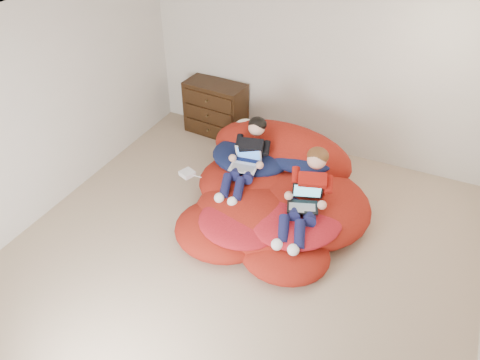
% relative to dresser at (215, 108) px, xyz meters
% --- Properties ---
extents(room_shell, '(5.10, 5.10, 2.77)m').
position_rel_dresser_xyz_m(room_shell, '(1.49, -2.25, -0.19)').
color(room_shell, tan).
rests_on(room_shell, ground).
extents(dresser, '(0.95, 0.55, 0.82)m').
position_rel_dresser_xyz_m(dresser, '(0.00, 0.00, 0.00)').
color(dresser, black).
rests_on(dresser, ground).
extents(beanbag_pile, '(2.32, 2.34, 0.91)m').
position_rel_dresser_xyz_m(beanbag_pile, '(1.54, -1.41, -0.15)').
color(beanbag_pile, '#A41F12').
rests_on(beanbag_pile, ground).
extents(cream_pillow, '(0.42, 0.26, 0.26)m').
position_rel_dresser_xyz_m(cream_pillow, '(0.86, -0.67, 0.21)').
color(cream_pillow, '#EDE5CE').
rests_on(cream_pillow, beanbag_pile).
extents(older_boy, '(0.38, 1.06, 0.69)m').
position_rel_dresser_xyz_m(older_boy, '(1.15, -1.33, 0.27)').
color(older_boy, black).
rests_on(older_boy, beanbag_pile).
extents(younger_boy, '(0.43, 1.11, 0.74)m').
position_rel_dresser_xyz_m(younger_boy, '(2.03, -1.66, 0.22)').
color(younger_boy, '#9E160E').
rests_on(younger_boy, beanbag_pile).
extents(laptop_white, '(0.35, 0.35, 0.23)m').
position_rel_dresser_xyz_m(laptop_white, '(1.15, -1.40, 0.21)').
color(laptop_white, silver).
rests_on(laptop_white, older_boy).
extents(laptop_black, '(0.39, 0.40, 0.24)m').
position_rel_dresser_xyz_m(laptop_black, '(2.03, -1.74, 0.16)').
color(laptop_black, black).
rests_on(laptop_black, younger_boy).
extents(power_adapter, '(0.20, 0.20, 0.06)m').
position_rel_dresser_xyz_m(power_adapter, '(0.48, -1.68, 0.01)').
color(power_adapter, silver).
rests_on(power_adapter, beanbag_pile).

